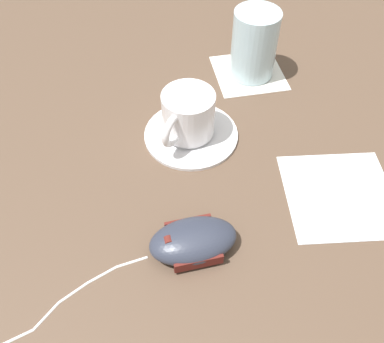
% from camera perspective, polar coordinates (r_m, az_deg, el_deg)
% --- Properties ---
extents(ground_plane, '(3.00, 3.00, 0.00)m').
position_cam_1_polar(ground_plane, '(0.61, 5.39, 3.17)').
color(ground_plane, brown).
extents(saucer, '(0.14, 0.14, 0.01)m').
position_cam_1_polar(saucer, '(0.62, -0.12, 5.11)').
color(saucer, white).
rests_on(saucer, ground).
extents(coffee_cup, '(0.07, 0.10, 0.06)m').
position_cam_1_polar(coffee_cup, '(0.60, -0.60, 7.61)').
color(coffee_cup, white).
rests_on(coffee_cup, saucer).
extents(computer_mouse, '(0.09, 0.12, 0.03)m').
position_cam_1_polar(computer_mouse, '(0.50, 0.14, -9.19)').
color(computer_mouse, '#2D3342').
rests_on(computer_mouse, ground).
extents(mouse_cable, '(0.03, 0.25, 0.00)m').
position_cam_1_polar(mouse_cable, '(0.50, -18.87, -17.71)').
color(mouse_cable, white).
rests_on(mouse_cable, ground).
extents(napkin_under_glass, '(0.15, 0.15, 0.00)m').
position_cam_1_polar(napkin_under_glass, '(0.74, 7.57, 12.93)').
color(napkin_under_glass, silver).
rests_on(napkin_under_glass, ground).
extents(drinking_glass, '(0.07, 0.07, 0.11)m').
position_cam_1_polar(drinking_glass, '(0.71, 8.30, 16.45)').
color(drinking_glass, silver).
rests_on(drinking_glass, napkin_under_glass).
extents(napkin_spare, '(0.19, 0.19, 0.00)m').
position_cam_1_polar(napkin_spare, '(0.59, 19.10, -2.93)').
color(napkin_spare, white).
rests_on(napkin_spare, ground).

